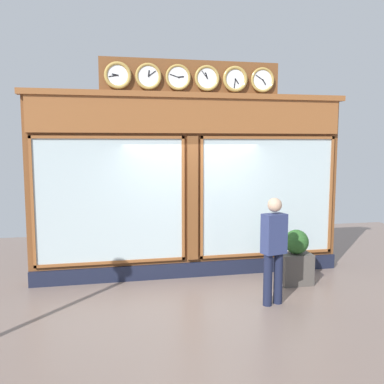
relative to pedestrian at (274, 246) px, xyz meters
The scene contains 5 objects.
ground_plane 1.80m from the pedestrian, 51.22° to the left, with size 14.00×14.00×0.00m, color #7A665B.
shop_facade 2.15m from the pedestrian, 60.69° to the right, with size 5.98×0.42×4.00m.
pedestrian is the anchor object (origin of this frame).
planter_box 1.30m from the pedestrian, 133.47° to the right, with size 0.56×0.36×0.56m, color #4C4742.
planter_shrub 1.13m from the pedestrian, 133.47° to the right, with size 0.43×0.43×0.43m, color #285623.
Camera 1 is at (1.55, 7.55, 2.52)m, focal length 39.14 mm.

